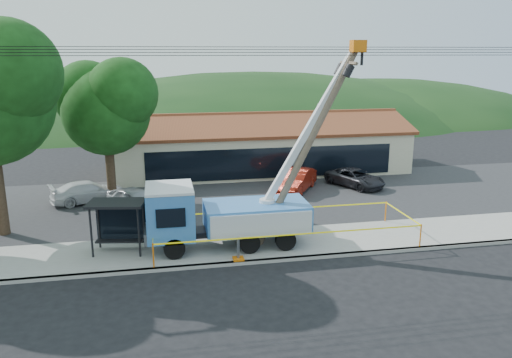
{
  "coord_description": "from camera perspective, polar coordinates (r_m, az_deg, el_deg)",
  "views": [
    {
      "loc": [
        -3.94,
        -18.27,
        9.22
      ],
      "look_at": [
        0.63,
        5.0,
        3.15
      ],
      "focal_mm": 35.0,
      "sensor_mm": 36.0,
      "label": 1
    }
  ],
  "objects": [
    {
      "name": "curb",
      "position": [
        22.67,
        -0.15,
        -9.44
      ],
      "size": [
        60.0,
        0.25,
        0.15
      ],
      "primitive_type": "cube",
      "color": "gray",
      "rests_on": "ground"
    },
    {
      "name": "sidewalk",
      "position": [
        24.39,
        -1.01,
        -7.67
      ],
      "size": [
        60.0,
        4.0,
        0.15
      ],
      "primitive_type": "cube",
      "color": "gray",
      "rests_on": "ground"
    },
    {
      "name": "hill_east",
      "position": [
        81.27,
        13.77,
        7.44
      ],
      "size": [
        72.8,
        52.0,
        26.0
      ],
      "primitive_type": "ellipsoid",
      "color": "black",
      "rests_on": "ground"
    },
    {
      "name": "leaning_pole",
      "position": [
        23.66,
        6.38,
        4.73
      ],
      "size": [
        4.9,
        1.93,
        9.47
      ],
      "color": "brown",
      "rests_on": "ground"
    },
    {
      "name": "tree_lot",
      "position": [
        31.56,
        -16.81,
        8.28
      ],
      "size": [
        6.3,
        5.6,
        8.94
      ],
      "color": "#332316",
      "rests_on": "ground"
    },
    {
      "name": "car_dark",
      "position": [
        35.51,
        11.2,
        -0.98
      ],
      "size": [
        3.84,
        4.84,
        1.22
      ],
      "primitive_type": "imported",
      "rotation": [
        0.0,
        0.0,
        0.48
      ],
      "color": "black",
      "rests_on": "ground"
    },
    {
      "name": "utility_truck",
      "position": [
        23.73,
        -3.78,
        -3.85
      ],
      "size": [
        10.3,
        4.13,
        9.57
      ],
      "color": "black",
      "rests_on": "ground"
    },
    {
      "name": "hill_center",
      "position": [
        75.15,
        -0.34,
        7.31
      ],
      "size": [
        89.6,
        64.0,
        32.0
      ],
      "primitive_type": "ellipsoid",
      "color": "black",
      "rests_on": "ground"
    },
    {
      "name": "caution_tape",
      "position": [
        24.47,
        3.18,
        -5.35
      ],
      "size": [
        12.57,
        3.84,
        1.11
      ],
      "color": "orange",
      "rests_on": "ground"
    },
    {
      "name": "car_white",
      "position": [
        32.99,
        -18.52,
        -2.64
      ],
      "size": [
        4.87,
        3.28,
        1.31
      ],
      "primitive_type": "imported",
      "rotation": [
        0.0,
        0.0,
        1.92
      ],
      "color": "silver",
      "rests_on": "ground"
    },
    {
      "name": "car_silver",
      "position": [
        30.05,
        -13.4,
        -3.92
      ],
      "size": [
        4.0,
        4.38,
        1.45
      ],
      "primitive_type": "imported",
      "rotation": [
        0.0,
        0.0,
        0.68
      ],
      "color": "#A3A5AA",
      "rests_on": "ground"
    },
    {
      "name": "ground",
      "position": [
        20.84,
        0.97,
        -11.91
      ],
      "size": [
        120.0,
        120.0,
        0.0
      ],
      "primitive_type": "plane",
      "color": "black",
      "rests_on": "ground"
    },
    {
      "name": "car_red",
      "position": [
        33.86,
        4.63,
        -1.49
      ],
      "size": [
        3.77,
        4.58,
        1.47
      ],
      "primitive_type": "imported",
      "rotation": [
        0.0,
        0.0,
        -0.59
      ],
      "color": "maroon",
      "rests_on": "ground"
    },
    {
      "name": "hill_west",
      "position": [
        74.67,
        -19.67,
        6.43
      ],
      "size": [
        78.4,
        56.0,
        28.0
      ],
      "primitive_type": "ellipsoid",
      "color": "black",
      "rests_on": "ground"
    },
    {
      "name": "bus_shelter",
      "position": [
        23.93,
        -15.47,
        -3.91
      ],
      "size": [
        2.76,
        1.96,
        2.44
      ],
      "rotation": [
        0.0,
        0.0,
        -0.17
      ],
      "color": "black",
      "rests_on": "ground"
    },
    {
      "name": "parking_lot",
      "position": [
        31.87,
        -3.54,
        -2.4
      ],
      "size": [
        60.0,
        12.0,
        0.1
      ],
      "primitive_type": "cube",
      "color": "#28282B",
      "rests_on": "ground"
    },
    {
      "name": "strip_mall",
      "position": [
        39.75,
        0.6,
        3.72
      ],
      "size": [
        22.5,
        8.53,
        4.67
      ],
      "color": "beige",
      "rests_on": "ground"
    }
  ]
}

